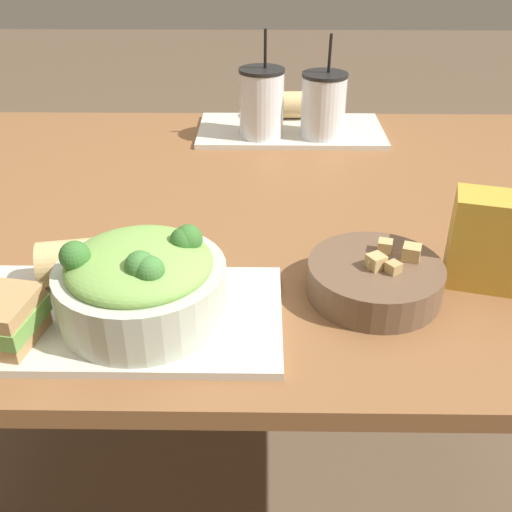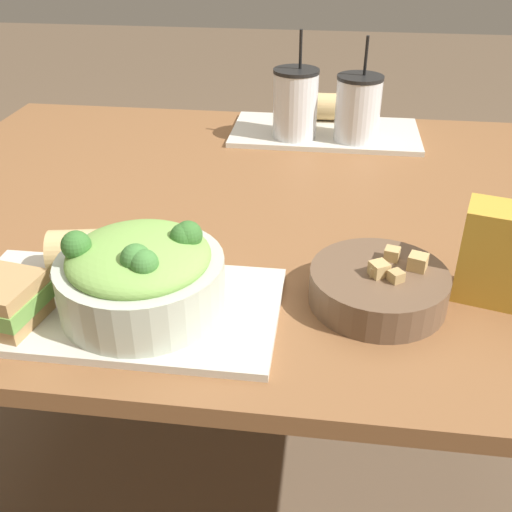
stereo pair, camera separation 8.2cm
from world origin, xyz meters
The scene contains 11 objects.
ground_plane centered at (0.00, 0.00, 0.00)m, with size 12.00×12.00×0.00m, color brown.
dining_table centered at (0.00, 0.00, 0.69)m, with size 1.47×1.10×0.78m.
tray_near centered at (-0.16, -0.38, 0.78)m, with size 0.46×0.24×0.01m.
tray_far centered at (0.11, 0.39, 0.78)m, with size 0.46×0.24×0.01m.
salad_bowl centered at (-0.12, -0.38, 0.84)m, with size 0.23×0.23×0.12m.
soup_bowl centered at (0.21, -0.31, 0.80)m, with size 0.20×0.20×0.07m.
baguette_near centered at (-0.21, -0.29, 0.82)m, with size 0.15×0.09×0.07m.
baguette_far centered at (0.09, 0.48, 0.82)m, with size 0.11×0.07×0.07m.
drink_cup_dark centered at (0.04, 0.34, 0.86)m, with size 0.11×0.11×0.25m.
drink_cup_red centered at (0.18, 0.34, 0.86)m, with size 0.11×0.11×0.24m.
chip_bag centered at (0.38, -0.28, 0.85)m, with size 0.13×0.10×0.14m.
Camera 1 is at (0.04, -1.04, 1.28)m, focal length 42.00 mm.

